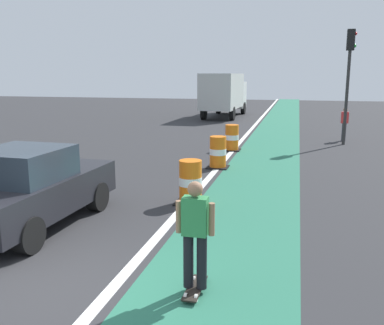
{
  "coord_description": "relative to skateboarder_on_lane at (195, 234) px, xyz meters",
  "views": [
    {
      "loc": [
        3.47,
        -5.17,
        3.15
      ],
      "look_at": [
        1.09,
        4.41,
        1.1
      ],
      "focal_mm": 39.62,
      "sensor_mm": 36.0,
      "label": 1
    }
  ],
  "objects": [
    {
      "name": "traffic_light_corner",
      "position": [
        3.48,
        14.77,
        2.59
      ],
      "size": [
        0.41,
        0.32,
        5.1
      ],
      "color": "#2D2D2D",
      "rests_on": "ground"
    },
    {
      "name": "bike_lane_strip",
      "position": [
        0.27,
        11.59,
        -0.91
      ],
      "size": [
        2.5,
        80.0,
        0.01
      ],
      "primitive_type": "cube",
      "color": "#286B51",
      "rests_on": "ground"
    },
    {
      "name": "traffic_barrel_mid",
      "position": [
        -1.24,
        8.5,
        -0.38
      ],
      "size": [
        0.73,
        0.73,
        1.09
      ],
      "color": "orange",
      "rests_on": "ground"
    },
    {
      "name": "delivery_truck_down_block",
      "position": [
        -4.04,
        26.21,
        0.94
      ],
      "size": [
        2.53,
        7.66,
        3.23
      ],
      "color": "beige",
      "rests_on": "ground"
    },
    {
      "name": "pedestrian_crossing",
      "position": [
        3.58,
        15.94,
        -0.05
      ],
      "size": [
        0.34,
        0.2,
        1.61
      ],
      "color": "#33333D",
      "rests_on": "ground"
    },
    {
      "name": "ground_plane",
      "position": [
        -2.13,
        -0.41,
        -0.91
      ],
      "size": [
        100.0,
        100.0,
        0.0
      ],
      "primitive_type": "plane",
      "color": "#2D2D30"
    },
    {
      "name": "skateboarder_on_lane",
      "position": [
        0.0,
        0.0,
        0.0
      ],
      "size": [
        0.57,
        0.8,
        1.69
      ],
      "color": "black",
      "rests_on": "ground"
    },
    {
      "name": "traffic_barrel_front",
      "position": [
        -1.15,
        4.29,
        -0.38
      ],
      "size": [
        0.73,
        0.73,
        1.09
      ],
      "color": "orange",
      "rests_on": "ground"
    },
    {
      "name": "traffic_barrel_back",
      "position": [
        -1.29,
        12.01,
        -0.38
      ],
      "size": [
        0.73,
        0.73,
        1.09
      ],
      "color": "orange",
      "rests_on": "ground"
    },
    {
      "name": "parked_sedan_nearest",
      "position": [
        -4.01,
        1.89,
        -0.08
      ],
      "size": [
        2.03,
        4.16,
        1.7
      ],
      "color": "black",
      "rests_on": "ground"
    },
    {
      "name": "lane_divider_stripe",
      "position": [
        -1.23,
        11.59,
        -0.91
      ],
      "size": [
        0.2,
        80.0,
        0.01
      ],
      "primitive_type": "cube",
      "color": "silver",
      "rests_on": "ground"
    }
  ]
}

